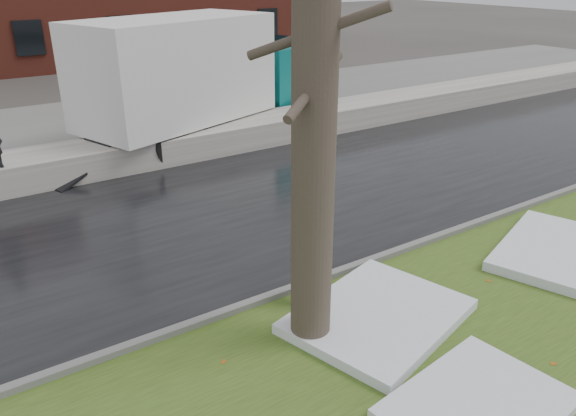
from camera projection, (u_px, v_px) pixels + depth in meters
ground at (365, 308)px, 8.92m from camera, size 120.00×120.00×0.00m
verge at (424, 348)px, 7.95m from camera, size 60.00×4.50×0.04m
road at (231, 211)px, 12.34m from camera, size 60.00×7.00×0.03m
parking_lot at (111, 126)px, 18.83m from camera, size 60.00×9.00×0.03m
curb at (327, 277)px, 9.65m from camera, size 60.00×0.15×0.14m
snowbank at (158, 148)px, 15.40m from camera, size 60.00×1.60×0.75m
fire_hydrant at (304, 281)px, 8.79m from camera, size 0.39×0.36×0.78m
tree at (315, 92)px, 6.72m from camera, size 1.34×1.52×7.09m
box_truck at (205, 74)px, 16.95m from camera, size 11.00×5.46×3.68m
snow_patch_near at (378, 316)px, 8.50m from camera, size 3.04×2.62×0.16m
snow_patch_far at (478, 407)px, 6.77m from camera, size 2.39×1.87×0.14m
snow_patch_side at (556, 250)px, 10.41m from camera, size 3.24×2.63×0.18m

